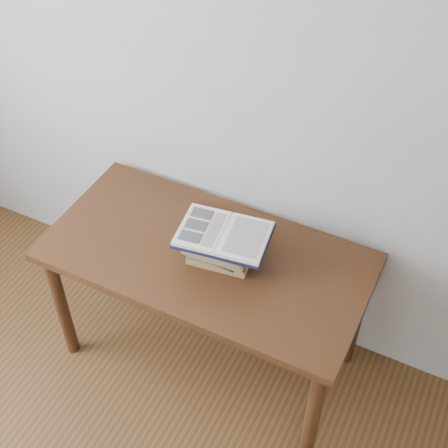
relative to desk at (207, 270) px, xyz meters
The scene contains 3 objects.
desk is the anchor object (origin of this frame).
book_stack 0.17m from the desk, ahead, with size 0.27×0.20×0.13m.
open_book 0.25m from the desk, ahead, with size 0.39×0.30×0.03m.
Camera 1 is at (0.95, -0.14, 2.60)m, focal length 50.00 mm.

